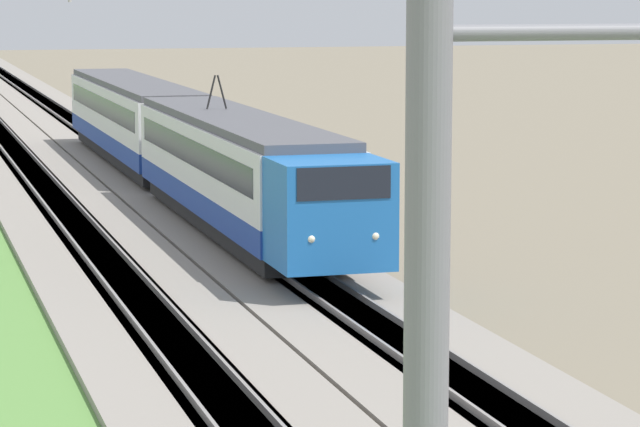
% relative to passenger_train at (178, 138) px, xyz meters
% --- Properties ---
extents(ballast_main, '(240.00, 4.40, 0.30)m').
position_rel_passenger_train_xyz_m(ballast_main, '(-1.39, 4.51, -2.13)').
color(ballast_main, gray).
rests_on(ballast_main, ground).
extents(ballast_adjacent, '(240.00, 4.40, 0.30)m').
position_rel_passenger_train_xyz_m(ballast_adjacent, '(-1.39, -0.00, -2.13)').
color(ballast_adjacent, gray).
rests_on(ballast_adjacent, ground).
extents(track_main, '(240.00, 1.57, 0.45)m').
position_rel_passenger_train_xyz_m(track_main, '(-1.39, 4.51, -2.12)').
color(track_main, '#4C4238').
rests_on(track_main, ground).
extents(track_adjacent, '(240.00, 1.57, 0.45)m').
position_rel_passenger_train_xyz_m(track_adjacent, '(-1.39, -0.00, -2.12)').
color(track_adjacent, '#4C4238').
rests_on(track_adjacent, ground).
extents(passenger_train, '(40.80, 2.84, 4.90)m').
position_rel_passenger_train_xyz_m(passenger_train, '(0.00, 0.00, 0.00)').
color(passenger_train, blue).
rests_on(passenger_train, ground).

